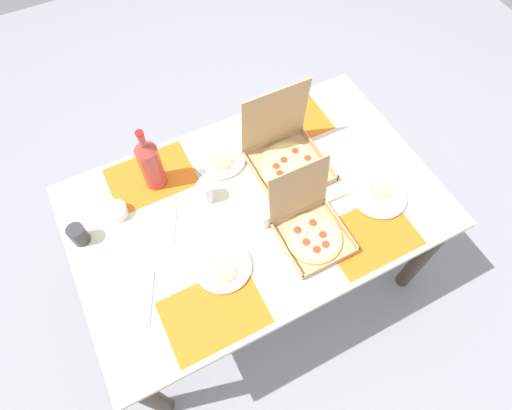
% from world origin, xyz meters
% --- Properties ---
extents(ground_plane, '(6.00, 6.00, 0.00)m').
position_xyz_m(ground_plane, '(0.00, 0.00, 0.00)').
color(ground_plane, gray).
extents(dining_table, '(1.51, 0.96, 0.72)m').
position_xyz_m(dining_table, '(0.00, 0.00, 0.62)').
color(dining_table, '#3F3328').
rests_on(dining_table, ground_plane).
extents(placemat_near_left, '(0.36, 0.26, 0.00)m').
position_xyz_m(placemat_near_left, '(-0.34, -0.33, 0.72)').
color(placemat_near_left, orange).
rests_on(placemat_near_left, dining_table).
extents(placemat_near_right, '(0.36, 0.26, 0.00)m').
position_xyz_m(placemat_near_right, '(0.34, -0.33, 0.72)').
color(placemat_near_right, orange).
rests_on(placemat_near_right, dining_table).
extents(placemat_far_left, '(0.36, 0.26, 0.00)m').
position_xyz_m(placemat_far_left, '(-0.34, 0.33, 0.72)').
color(placemat_far_left, orange).
rests_on(placemat_far_left, dining_table).
extents(placemat_far_right, '(0.36, 0.26, 0.00)m').
position_xyz_m(placemat_far_right, '(0.34, 0.33, 0.72)').
color(placemat_far_right, orange).
rests_on(placemat_far_right, dining_table).
extents(pizza_box_corner_right, '(0.25, 0.29, 0.29)m').
position_xyz_m(pizza_box_corner_right, '(0.13, -0.21, 0.77)').
color(pizza_box_corner_right, tan).
rests_on(pizza_box_corner_right, dining_table).
extents(pizza_box_corner_left, '(0.31, 0.31, 0.34)m').
position_xyz_m(pizza_box_corner_left, '(0.21, 0.13, 0.77)').
color(pizza_box_corner_left, tan).
rests_on(pizza_box_corner_left, dining_table).
extents(plate_middle, '(0.22, 0.22, 0.03)m').
position_xyz_m(plate_middle, '(-0.24, -0.19, 0.73)').
color(plate_middle, white).
rests_on(plate_middle, dining_table).
extents(plate_far_left, '(0.23, 0.23, 0.03)m').
position_xyz_m(plate_far_left, '(0.48, -0.19, 0.73)').
color(plate_far_left, white).
rests_on(plate_far_left, dining_table).
extents(plate_near_right, '(0.24, 0.24, 0.03)m').
position_xyz_m(plate_near_right, '(-0.04, 0.28, 0.73)').
color(plate_near_right, white).
rests_on(plate_near_right, dining_table).
extents(soda_bottle, '(0.09, 0.09, 0.32)m').
position_xyz_m(soda_bottle, '(-0.33, 0.30, 0.85)').
color(soda_bottle, '#B2382D').
rests_on(soda_bottle, dining_table).
extents(cup_clear_left, '(0.07, 0.07, 0.10)m').
position_xyz_m(cup_clear_left, '(-0.17, 0.12, 0.77)').
color(cup_clear_left, silver).
rests_on(cup_clear_left, dining_table).
extents(cup_spare, '(0.07, 0.07, 0.09)m').
position_xyz_m(cup_spare, '(-0.68, 0.17, 0.77)').
color(cup_spare, '#333338').
rests_on(cup_spare, dining_table).
extents(cup_red, '(0.07, 0.07, 0.09)m').
position_xyz_m(cup_red, '(-0.01, -0.09, 0.76)').
color(cup_red, silver).
rests_on(cup_red, dining_table).
extents(cup_clear_right, '(0.07, 0.07, 0.10)m').
position_xyz_m(cup_clear_right, '(0.27, 0.33, 0.77)').
color(cup_clear_right, teal).
rests_on(cup_clear_right, dining_table).
extents(condiment_bowl, '(0.09, 0.09, 0.05)m').
position_xyz_m(condiment_bowl, '(-0.52, 0.22, 0.74)').
color(condiment_bowl, white).
rests_on(condiment_bowl, dining_table).
extents(knife_by_near_right, '(0.10, 0.20, 0.00)m').
position_xyz_m(knife_by_near_right, '(-0.52, -0.17, 0.72)').
color(knife_by_near_right, '#B7B7BC').
rests_on(knife_by_near_right, dining_table).
extents(knife_by_near_left, '(0.21, 0.03, 0.00)m').
position_xyz_m(knife_by_near_left, '(0.61, 0.08, 0.72)').
color(knife_by_near_left, '#B7B7BC').
rests_on(knife_by_near_left, dining_table).
extents(knife_by_far_left, '(0.10, 0.20, 0.00)m').
position_xyz_m(knife_by_far_left, '(-0.34, 0.08, 0.72)').
color(knife_by_far_left, '#B7B7BC').
rests_on(knife_by_far_left, dining_table).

